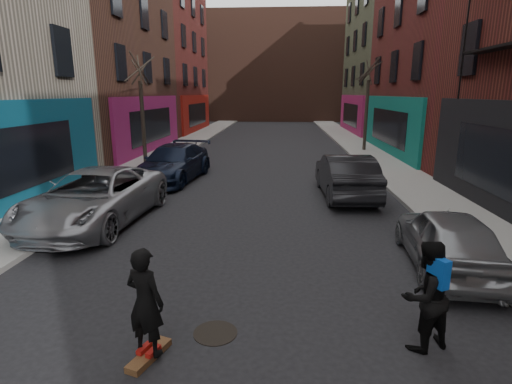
# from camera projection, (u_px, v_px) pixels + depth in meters

# --- Properties ---
(sidewalk_left) EXTENTS (2.50, 84.00, 0.13)m
(sidewalk_left) POSITION_uv_depth(u_px,v_px,m) (194.00, 139.00, 32.43)
(sidewalk_left) COLOR gray
(sidewalk_left) RESTS_ON ground
(sidewalk_right) EXTENTS (2.50, 84.00, 0.13)m
(sidewalk_right) POSITION_uv_depth(u_px,v_px,m) (349.00, 140.00, 31.66)
(sidewalk_right) COLOR gray
(sidewalk_right) RESTS_ON ground
(building_far) EXTENTS (40.00, 10.00, 14.00)m
(building_far) POSITION_uv_depth(u_px,v_px,m) (276.00, 68.00, 55.55)
(building_far) COLOR #47281E
(building_far) RESTS_ON ground
(tree_left_far) EXTENTS (2.00, 2.00, 6.50)m
(tree_left_far) POSITION_uv_depth(u_px,v_px,m) (141.00, 100.00, 20.01)
(tree_left_far) COLOR black
(tree_left_far) RESTS_ON sidewalk_left
(tree_right_far) EXTENTS (2.00, 2.00, 6.80)m
(tree_right_far) POSITION_uv_depth(u_px,v_px,m) (367.00, 96.00, 25.02)
(tree_right_far) COLOR black
(tree_right_far) RESTS_ON sidewalk_right
(parked_left_far) EXTENTS (2.94, 5.77, 1.56)m
(parked_left_far) POSITION_uv_depth(u_px,v_px,m) (95.00, 197.00, 11.51)
(parked_left_far) COLOR gray
(parked_left_far) RESTS_ON ground
(parked_left_end) EXTENTS (2.74, 5.48, 1.53)m
(parked_left_end) POSITION_uv_depth(u_px,v_px,m) (173.00, 163.00, 17.23)
(parked_left_end) COLOR black
(parked_left_end) RESTS_ON ground
(parked_right_far) EXTENTS (1.90, 4.04, 1.34)m
(parked_right_far) POSITION_uv_depth(u_px,v_px,m) (447.00, 238.00, 8.56)
(parked_right_far) COLOR gray
(parked_right_far) RESTS_ON ground
(parked_right_end) EXTENTS (1.82, 4.82, 1.57)m
(parked_right_end) POSITION_uv_depth(u_px,v_px,m) (346.00, 176.00, 14.50)
(parked_right_end) COLOR black
(parked_right_end) RESTS_ON ground
(skateboard) EXTENTS (0.47, 0.83, 0.10)m
(skateboard) POSITION_uv_depth(u_px,v_px,m) (149.00, 355.00, 5.72)
(skateboard) COLOR brown
(skateboard) RESTS_ON ground
(skateboarder) EXTENTS (0.67, 0.55, 1.59)m
(skateboarder) POSITION_uv_depth(u_px,v_px,m) (145.00, 302.00, 5.52)
(skateboarder) COLOR black
(skateboarder) RESTS_ON skateboard
(pedestrian) EXTENTS (1.01, 0.93, 1.68)m
(pedestrian) POSITION_uv_depth(u_px,v_px,m) (426.00, 295.00, 5.79)
(pedestrian) COLOR black
(pedestrian) RESTS_ON ground
(manhole) EXTENTS (0.81, 0.81, 0.01)m
(manhole) POSITION_uv_depth(u_px,v_px,m) (215.00, 333.00, 6.33)
(manhole) COLOR black
(manhole) RESTS_ON ground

